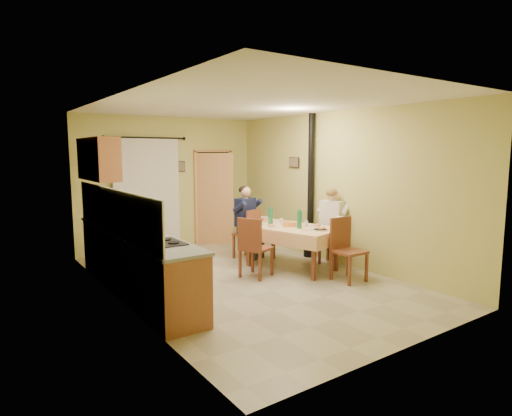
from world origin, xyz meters
TOP-DOWN VIEW (x-y plane):
  - floor at (0.00, 0.00)m, footprint 4.00×6.00m
  - room_shell at (0.00, 0.00)m, footprint 4.04×6.04m
  - kitchen_run at (-1.71, 0.40)m, footprint 0.64×3.64m
  - upper_cabinets at (-1.82, 1.70)m, footprint 0.35×1.40m
  - curtain at (-0.55, 2.90)m, footprint 1.70×0.07m
  - doorway at (1.00, 2.84)m, footprint 0.96×0.60m
  - dining_table at (1.03, 0.11)m, footprint 1.40×1.86m
  - tableware at (1.08, 0.01)m, footprint 0.97×1.49m
  - chair_far at (0.79, 1.18)m, footprint 0.51×0.51m
  - chair_near at (1.32, -0.96)m, footprint 0.45×0.45m
  - chair_right at (1.86, -0.06)m, footprint 0.49×0.49m
  - chair_left at (0.21, 0.06)m, footprint 0.59×0.59m
  - man_far at (0.79, 1.19)m, footprint 0.64×0.56m
  - man_right at (1.85, -0.06)m, footprint 0.58×0.65m
  - stove_flue at (1.90, 0.60)m, footprint 0.24×0.24m
  - picture_back at (0.25, 2.97)m, footprint 0.19×0.03m
  - picture_right at (1.97, 1.20)m, footprint 0.03×0.31m

SIDE VIEW (x-z plane):
  - floor at x=0.00m, z-range -0.01..0.01m
  - chair_right at x=1.86m, z-range -0.18..0.76m
  - chair_far at x=0.79m, z-range -0.20..0.78m
  - chair_left at x=0.21m, z-range -0.21..0.80m
  - chair_near at x=1.32m, z-range -0.21..0.80m
  - dining_table at x=1.03m, z-range 0.00..0.76m
  - kitchen_run at x=-1.71m, z-range -0.30..1.26m
  - tableware at x=1.08m, z-range 0.66..0.99m
  - man_far at x=0.79m, z-range 0.18..1.57m
  - man_right at x=1.85m, z-range 0.18..1.57m
  - stove_flue at x=1.90m, z-range -0.38..2.42m
  - doorway at x=1.00m, z-range -0.02..2.13m
  - curtain at x=-0.55m, z-range 0.15..2.37m
  - picture_back at x=0.25m, z-range 1.64..1.86m
  - room_shell at x=0.00m, z-range 0.41..3.23m
  - picture_right at x=1.97m, z-range 1.75..1.96m
  - upper_cabinets at x=-1.82m, z-range 1.60..2.30m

